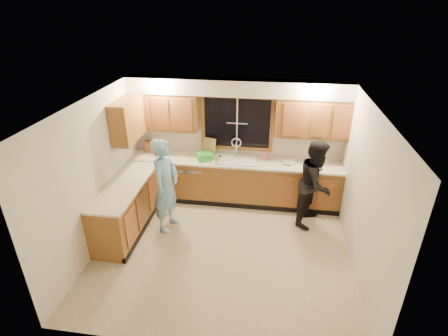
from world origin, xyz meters
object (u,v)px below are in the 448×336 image
object	(u,v)px
woman	(316,183)
knife_block	(148,146)
sink	(235,163)
dish_crate	(205,156)
dishwasher	(194,180)
man	(166,186)
soap_bottle	(265,156)
bowl	(288,163)
stove	(114,226)

from	to	relation	value
woman	knife_block	size ratio (longest dim) A/B	6.82
sink	dish_crate	world-z (taller)	sink
dishwasher	man	world-z (taller)	man
sink	dish_crate	size ratio (longest dim) A/B	2.91
knife_block	dish_crate	bearing A→B (deg)	-16.08
soap_bottle	knife_block	bearing A→B (deg)	178.73
knife_block	dish_crate	size ratio (longest dim) A/B	0.82
sink	bowl	bearing A→B (deg)	-1.69
woman	dish_crate	xyz separation A→B (m)	(-2.14, 0.50, 0.16)
woman	dish_crate	size ratio (longest dim) A/B	5.58
dish_crate	man	bearing A→B (deg)	-114.56
dishwasher	stove	bearing A→B (deg)	-117.69
woman	bowl	distance (m)	0.72
man	bowl	xyz separation A→B (m)	(2.14, 1.09, 0.07)
woman	knife_block	distance (m)	3.47
man	dish_crate	xyz separation A→B (m)	(0.49, 1.07, 0.11)
woman	soap_bottle	bearing A→B (deg)	78.18
stove	dish_crate	size ratio (longest dim) A/B	3.04
dishwasher	stove	world-z (taller)	stove
sink	bowl	world-z (taller)	sink
stove	woman	bearing A→B (deg)	20.93
knife_block	soap_bottle	size ratio (longest dim) A/B	1.38
man	sink	bearing A→B (deg)	-33.75
stove	man	bearing A→B (deg)	44.84
soap_bottle	bowl	bearing A→B (deg)	-18.09
sink	man	world-z (taller)	man
dishwasher	bowl	bearing A→B (deg)	-0.49
dishwasher	knife_block	size ratio (longest dim) A/B	3.39
man	woman	world-z (taller)	man
man	knife_block	distance (m)	1.51
sink	soap_bottle	bearing A→B (deg)	11.57
stove	soap_bottle	bearing A→B (deg)	39.19
dish_crate	soap_bottle	world-z (taller)	soap_bottle
woman	sink	bearing A→B (deg)	93.57
sink	dishwasher	world-z (taller)	sink
sink	knife_block	xyz separation A→B (m)	(-1.85, 0.17, 0.18)
woman	knife_block	xyz separation A→B (m)	(-3.39, 0.72, 0.22)
knife_block	dishwasher	bearing A→B (deg)	-16.82
dish_crate	bowl	xyz separation A→B (m)	(1.64, 0.01, -0.04)
knife_block	soap_bottle	xyz separation A→B (m)	(2.43, -0.05, -0.03)
sink	knife_block	distance (m)	1.87
dish_crate	knife_block	bearing A→B (deg)	170.08
bowl	knife_block	bearing A→B (deg)	175.96
knife_block	bowl	world-z (taller)	knife_block
woman	soap_bottle	size ratio (longest dim) A/B	9.45
bowl	dishwasher	bearing A→B (deg)	179.51
dishwasher	knife_block	bearing A→B (deg)	169.34
sink	woman	size ratio (longest dim) A/B	0.52
sink	dishwasher	xyz separation A→B (m)	(-0.85, -0.01, -0.45)
soap_bottle	man	bearing A→B (deg)	-143.52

